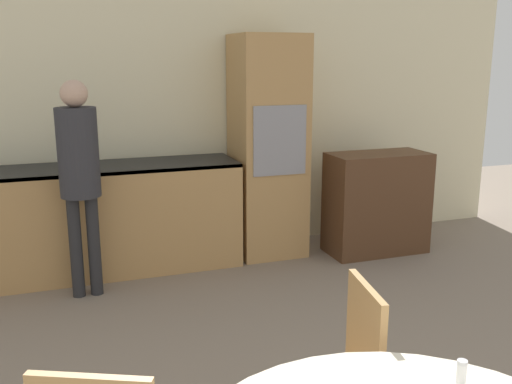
# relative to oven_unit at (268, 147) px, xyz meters

# --- Properties ---
(wall_back) EXTENTS (6.93, 0.05, 2.60)m
(wall_back) POSITION_rel_oven_unit_xyz_m (-0.78, 0.34, 0.31)
(wall_back) COLOR beige
(wall_back) RESTS_ON ground_plane
(kitchen_counter) EXTENTS (3.05, 0.60, 0.91)m
(kitchen_counter) POSITION_rel_oven_unit_xyz_m (-1.87, -0.01, -0.52)
(kitchen_counter) COLOR tan
(kitchen_counter) RESTS_ON ground_plane
(oven_unit) EXTENTS (0.60, 0.59, 1.98)m
(oven_unit) POSITION_rel_oven_unit_xyz_m (0.00, 0.00, 0.00)
(oven_unit) COLOR tan
(oven_unit) RESTS_ON ground_plane
(sideboard) EXTENTS (0.92, 0.45, 0.94)m
(sideboard) POSITION_rel_oven_unit_xyz_m (0.96, -0.33, -0.52)
(sideboard) COLOR #51331E
(sideboard) RESTS_ON ground_plane
(chair_far_right) EXTENTS (0.46, 0.46, 0.89)m
(chair_far_right) POSITION_rel_oven_unit_xyz_m (-0.76, -2.91, -0.49)
(chair_far_right) COLOR tan
(chair_far_right) RESTS_ON ground_plane
(person_standing) EXTENTS (0.29, 0.29, 1.63)m
(person_standing) POSITION_rel_oven_unit_xyz_m (-1.66, -0.49, 0.03)
(person_standing) COLOR #262628
(person_standing) RESTS_ON ground_plane
(salt_shaker) EXTENTS (0.03, 0.03, 0.09)m
(salt_shaker) POSITION_rel_oven_unit_xyz_m (-0.63, -3.46, -0.19)
(salt_shaker) COLOR white
(salt_shaker) RESTS_ON dining_table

